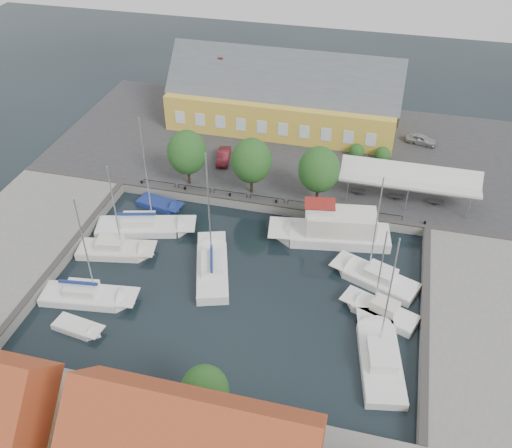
{
  "coord_description": "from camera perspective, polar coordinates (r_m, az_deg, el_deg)",
  "views": [
    {
      "loc": [
        10.82,
        -36.86,
        35.02
      ],
      "look_at": [
        0.0,
        6.0,
        1.5
      ],
      "focal_mm": 40.0,
      "sensor_mm": 36.0,
      "label": 1
    }
  ],
  "objects": [
    {
      "name": "trawler",
      "position": [
        55.9,
        7.83,
        -0.69
      ],
      "size": [
        12.25,
        5.29,
        5.0
      ],
      "color": "white",
      "rests_on": "ground"
    },
    {
      "name": "warehouse",
      "position": [
        73.27,
        2.37,
        12.46
      ],
      "size": [
        28.56,
        14.0,
        9.55
      ],
      "color": "gold",
      "rests_on": "north_quay"
    },
    {
      "name": "east_boat_c",
      "position": [
        46.02,
        12.27,
        -13.07
      ],
      "size": [
        4.67,
        9.8,
        11.97
      ],
      "color": "white",
      "rests_on": "ground"
    },
    {
      "name": "east_boat_a",
      "position": [
        52.31,
        11.93,
        -5.46
      ],
      "size": [
        8.33,
        5.43,
        11.38
      ],
      "color": "white",
      "rests_on": "ground"
    },
    {
      "name": "car_silver",
      "position": [
        72.32,
        16.2,
        8.12
      ],
      "size": [
        3.91,
        2.3,
        1.25
      ],
      "primitive_type": "imported",
      "rotation": [
        0.0,
        0.0,
        1.33
      ],
      "color": "#A3A5AA",
      "rests_on": "north_quay"
    },
    {
      "name": "quay_edge_fittings",
      "position": [
        54.78,
        -0.3,
        -1.13
      ],
      "size": [
        56.0,
        24.72,
        0.4
      ],
      "color": "#383533",
      "rests_on": "north_quay"
    },
    {
      "name": "tent_canopy",
      "position": [
        60.24,
        15.11,
        4.43
      ],
      "size": [
        14.0,
        4.0,
        2.83
      ],
      "color": "silver",
      "rests_on": "north_quay"
    },
    {
      "name": "launch_nw",
      "position": [
        61.39,
        -9.65,
        1.9
      ],
      "size": [
        5.29,
        2.91,
        0.88
      ],
      "color": "navy",
      "rests_on": "ground"
    },
    {
      "name": "launch_sw",
      "position": [
        49.49,
        -17.37,
        -9.96
      ],
      "size": [
        4.49,
        2.22,
        0.98
      ],
      "color": "white",
      "rests_on": "ground"
    },
    {
      "name": "car_red",
      "position": [
        66.09,
        -3.26,
        6.78
      ],
      "size": [
        1.98,
        4.07,
        1.28
      ],
      "primitive_type": "imported",
      "rotation": [
        0.0,
        0.0,
        0.17
      ],
      "color": "#59141D",
      "rests_on": "north_quay"
    },
    {
      "name": "east_boat_b",
      "position": [
        49.4,
        12.37,
        -8.67
      ],
      "size": [
        6.84,
        4.36,
        9.26
      ],
      "color": "white",
      "rests_on": "ground"
    },
    {
      "name": "center_sailboat",
      "position": [
        52.22,
        -4.39,
        -4.54
      ],
      "size": [
        5.4,
        9.44,
        12.57
      ],
      "color": "white",
      "rests_on": "ground"
    },
    {
      "name": "north_quay",
      "position": [
        69.94,
        3.44,
        7.53
      ],
      "size": [
        56.0,
        26.0,
        1.0
      ],
      "primitive_type": "cube",
      "color": "#2D2D30",
      "rests_on": "ground"
    },
    {
      "name": "quay_trees",
      "position": [
        58.82,
        -0.46,
        6.35
      ],
      "size": [
        18.2,
        4.2,
        6.3
      ],
      "color": "black",
      "rests_on": "north_quay"
    },
    {
      "name": "ground",
      "position": [
        51.98,
        -1.63,
        -5.2
      ],
      "size": [
        140.0,
        140.0,
        0.0
      ],
      "primitive_type": "plane",
      "color": "black",
      "rests_on": "ground"
    },
    {
      "name": "east_quay",
      "position": [
        50.31,
        23.01,
        -10.0
      ],
      "size": [
        12.0,
        24.0,
        1.0
      ],
      "primitive_type": "cube",
      "color": "slate",
      "rests_on": "ground"
    },
    {
      "name": "west_quay",
      "position": [
        59.02,
        -23.26,
        -2.16
      ],
      "size": [
        12.0,
        24.0,
        1.0
      ],
      "primitive_type": "cube",
      "color": "slate",
      "rests_on": "ground"
    },
    {
      "name": "west_boat_d",
      "position": [
        51.65,
        -16.52,
        -7.05
      ],
      "size": [
        8.69,
        3.61,
        11.31
      ],
      "color": "white",
      "rests_on": "ground"
    },
    {
      "name": "west_boat_b",
      "position": [
        55.83,
        -13.94,
        -2.64
      ],
      "size": [
        7.72,
        3.84,
        10.29
      ],
      "color": "silver",
      "rests_on": "ground"
    },
    {
      "name": "west_boat_a",
      "position": [
        58.14,
        -11.18,
        -0.35
      ],
      "size": [
        10.24,
        5.24,
        12.99
      ],
      "color": "white",
      "rests_on": "ground"
    }
  ]
}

